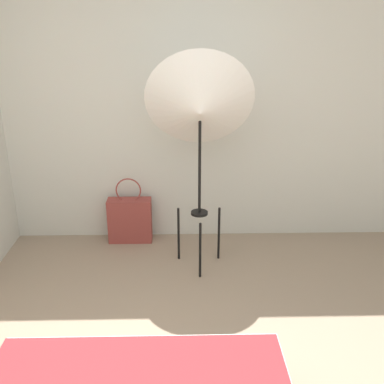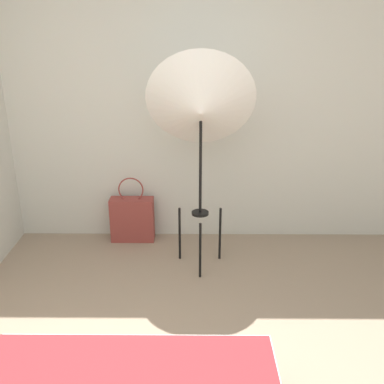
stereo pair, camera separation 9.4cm
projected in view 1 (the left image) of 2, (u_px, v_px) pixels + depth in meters
wall_back at (157, 94)px, 3.76m from camera, size 8.00×0.05×2.60m
photo_umbrella at (200, 108)px, 3.23m from camera, size 0.82×0.51×1.70m
tote_bag at (130, 220)px, 4.02m from camera, size 0.39×0.14×0.60m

